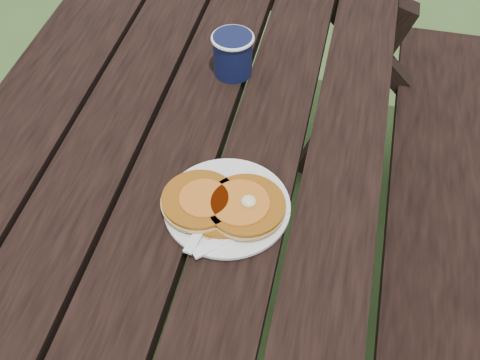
% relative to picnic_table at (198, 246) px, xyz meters
% --- Properties ---
extents(ground, '(60.00, 60.00, 0.00)m').
position_rel_picnic_table_xyz_m(ground, '(0.00, 0.00, -0.37)').
color(ground, '#2F471E').
rests_on(ground, ground).
extents(picnic_table, '(1.36, 1.80, 0.75)m').
position_rel_picnic_table_xyz_m(picnic_table, '(0.00, 0.00, 0.00)').
color(picnic_table, black).
rests_on(picnic_table, ground).
extents(plate, '(0.26, 0.26, 0.01)m').
position_rel_picnic_table_xyz_m(plate, '(0.12, -0.17, 0.39)').
color(plate, white).
rests_on(plate, picnic_table).
extents(pancake_stack, '(0.21, 0.14, 0.04)m').
position_rel_picnic_table_xyz_m(pancake_stack, '(0.12, -0.18, 0.41)').
color(pancake_stack, '#A35912').
rests_on(pancake_stack, plate).
extents(knife, '(0.14, 0.14, 0.00)m').
position_rel_picnic_table_xyz_m(knife, '(0.16, -0.22, 0.39)').
color(knife, white).
rests_on(knife, plate).
extents(fork, '(0.06, 0.16, 0.01)m').
position_rel_picnic_table_xyz_m(fork, '(0.09, -0.23, 0.40)').
color(fork, white).
rests_on(fork, plate).
extents(coffee_cup, '(0.09, 0.09, 0.09)m').
position_rel_picnic_table_xyz_m(coffee_cup, '(0.05, 0.20, 0.43)').
color(coffee_cup, '#0E1335').
rests_on(coffee_cup, picnic_table).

